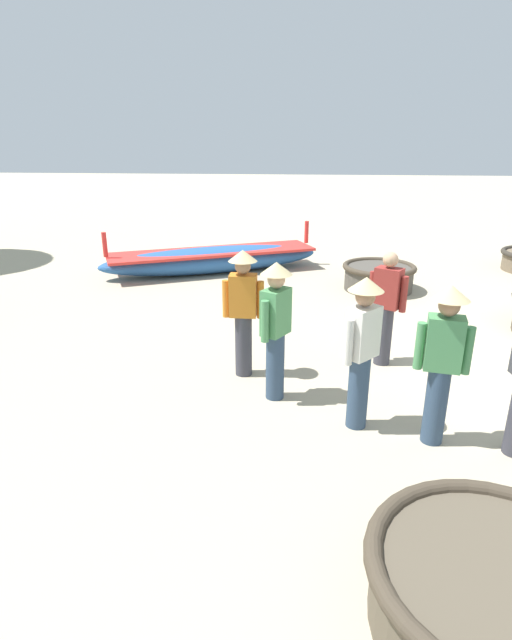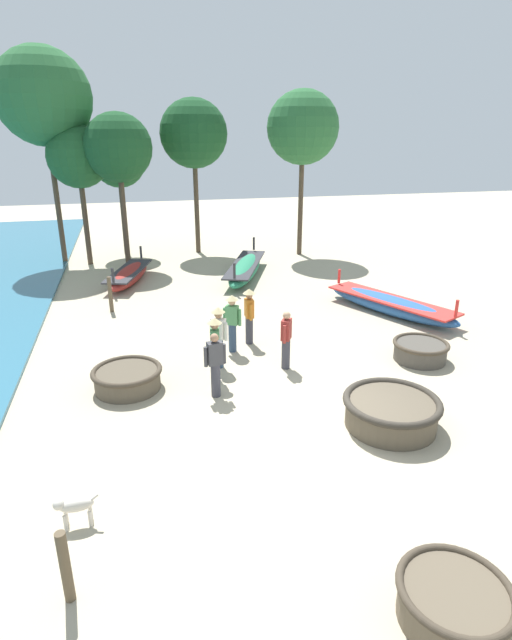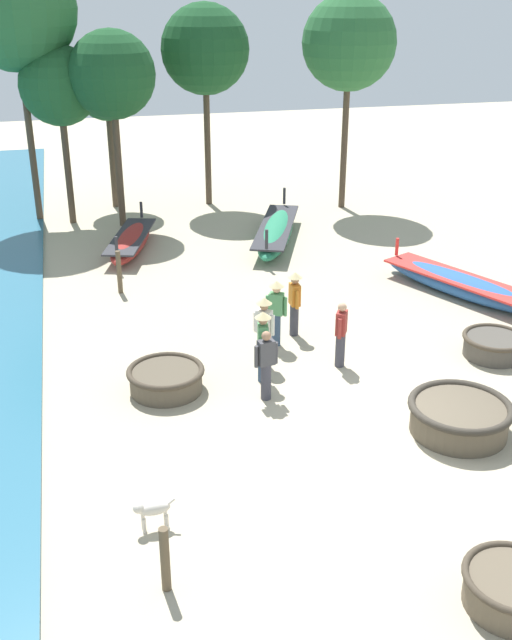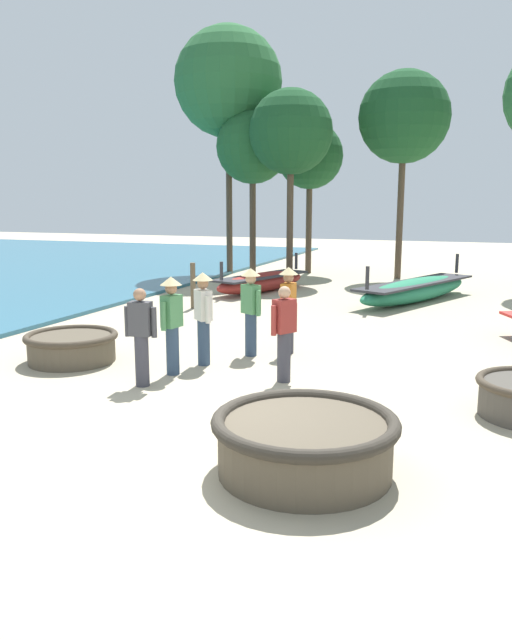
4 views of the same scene
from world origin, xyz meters
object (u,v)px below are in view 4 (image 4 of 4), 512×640
long_boat_green_hull (262,282)px  fisherman_crouching (288,304)px  long_boat_white_hull (416,289)px  fisherman_standing_left (172,319)px  tree_rightmost (291,133)px  fisherman_with_hat (284,331)px  fisherman_by_coracle (203,312)px  tree_leftmost (253,148)px  fisherman_hauling (141,335)px  coracle_front_right (72,346)px  coracle_beside_post (305,441)px  tree_tall_back (228,83)px  tree_right_mid (310,156)px  mooring_post_shoreline (193,286)px  fisherman_standing_right (251,306)px  tree_center (404,118)px

long_boat_green_hull → fisherman_crouching: bearing=-66.4°
long_boat_white_hull → fisherman_standing_left: 9.85m
tree_rightmost → fisherman_with_hat: bearing=-72.8°
fisherman_by_coracle → tree_leftmost: tree_leftmost is taller
fisherman_by_coracle → fisherman_hauling: bearing=-103.4°
coracle_front_right → long_boat_green_hull: long_boat_green_hull is taller
coracle_beside_post → fisherman_crouching: fisherman_crouching is taller
tree_tall_back → fisherman_with_hat: bearing=-63.7°
fisherman_by_coracle → fisherman_crouching: bearing=50.0°
fisherman_hauling → tree_tall_back: bearing=107.8°
long_boat_green_hull → fisherman_hauling: fisherman_hauling is taller
fisherman_with_hat → tree_right_mid: 15.96m
mooring_post_shoreline → fisherman_standing_right: bearing=-52.4°
coracle_front_right → fisherman_standing_right: bearing=28.3°
fisherman_crouching → tree_leftmost: (-5.05, 11.33, 3.88)m
coracle_beside_post → tree_rightmost: size_ratio=0.30×
fisherman_standing_right → tree_tall_back: bearing=114.7°
fisherman_hauling → fisherman_with_hat: bearing=26.6°
long_boat_green_hull → tree_rightmost: size_ratio=0.64×
fisherman_standing_right → mooring_post_shoreline: 5.53m
tree_leftmost → coracle_front_right: bearing=-83.4°
fisherman_standing_right → tree_center: (0.91, 13.07, 4.87)m
fisherman_with_hat → tree_leftmost: tree_leftmost is taller
long_boat_green_hull → tree_tall_back: bearing=124.4°
long_boat_white_hull → mooring_post_shoreline: (-5.55, -3.33, 0.27)m
fisherman_by_coracle → fisherman_with_hat: 1.75m
fisherman_standing_right → tree_leftmost: bearing=110.7°
fisherman_standing_left → tree_center: (1.69, 14.74, 4.87)m
fisherman_hauling → fisherman_standing_right: (0.91, 2.44, 0.12)m
tree_rightmost → fisherman_by_coracle: bearing=-79.7°
tree_leftmost → tree_center: bearing=13.5°
fisherman_by_coracle → long_boat_green_hull: bearing=103.6°
tree_leftmost → tree_tall_back: bearing=157.5°
mooring_post_shoreline → tree_leftmost: bearing=98.3°
coracle_beside_post → fisherman_standing_left: fisherman_standing_left is taller
long_boat_white_hull → fisherman_standing_right: size_ratio=3.35×
fisherman_hauling → tree_right_mid: size_ratio=0.26×
tree_tall_back → tree_right_mid: bearing=24.8°
tree_right_mid → fisherman_with_hat: bearing=-75.6°
coracle_front_right → fisherman_hauling: bearing=-23.6°
mooring_post_shoreline → tree_leftmost: (-1.09, 7.41, 4.22)m
fisherman_by_coracle → tree_right_mid: (-2.19, 14.52, 3.64)m
fisherman_with_hat → tree_leftmost: 14.88m
coracle_beside_post → long_boat_white_hull: 12.33m
tree_rightmost → fisherman_standing_right: bearing=-76.2°
fisherman_crouching → long_boat_green_hull: bearing=113.6°
tree_tall_back → tree_rightmost: bearing=-24.3°
coracle_beside_post → fisherman_by_coracle: bearing=128.5°
long_boat_white_hull → tree_rightmost: tree_rightmost is taller
fisherman_hauling → mooring_post_shoreline: size_ratio=1.26×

